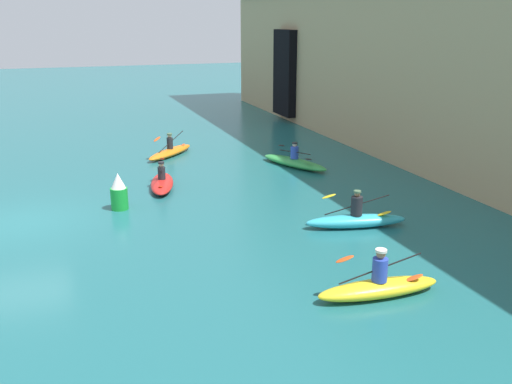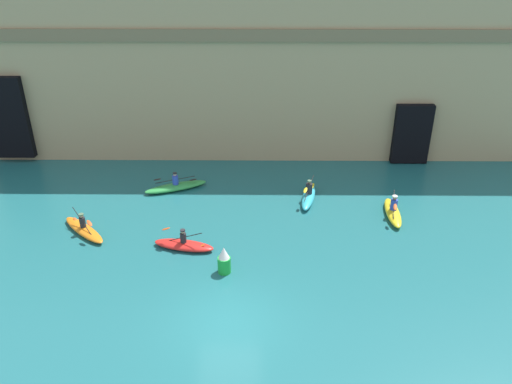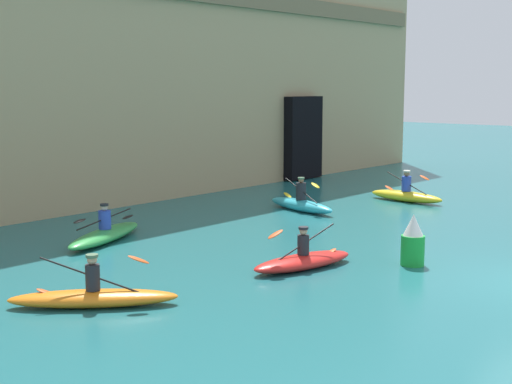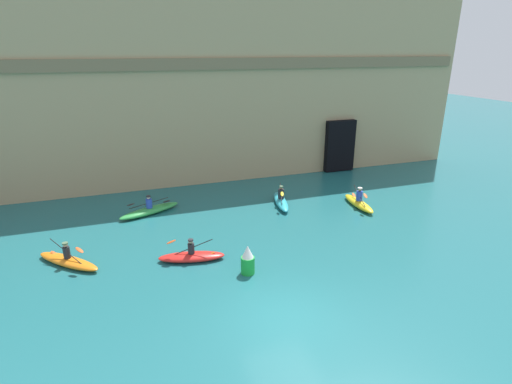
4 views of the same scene
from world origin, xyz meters
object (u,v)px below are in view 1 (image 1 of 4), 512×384
marker_buoy (119,193)px  kayak_cyan (356,219)px  kayak_yellow (379,286)px  kayak_green (294,162)px  kayak_red (162,183)px  kayak_orange (170,151)px

marker_buoy → kayak_cyan: bearing=57.7°
kayak_yellow → kayak_green: size_ratio=0.85×
marker_buoy → kayak_yellow: bearing=30.2°
kayak_cyan → marker_buoy: bearing=159.6°
kayak_cyan → kayak_green: bearing=93.1°
kayak_red → kayak_green: bearing=-65.5°
kayak_yellow → kayak_orange: bearing=-80.5°
kayak_yellow → kayak_cyan: bearing=-109.5°
kayak_cyan → kayak_red: size_ratio=1.08×
kayak_red → kayak_yellow: bearing=-151.0°
kayak_yellow → marker_buoy: size_ratio=2.43×
kayak_orange → kayak_yellow: kayak_yellow is taller
kayak_yellow → kayak_red: size_ratio=1.03×
kayak_orange → kayak_red: kayak_orange is taller
kayak_green → marker_buoy: 8.44m
kayak_orange → marker_buoy: 7.73m
marker_buoy → kayak_green: bearing=112.8°
kayak_red → marker_buoy: marker_buoy is taller
kayak_green → kayak_red: 6.11m
kayak_red → marker_buoy: bearing=150.4°
kayak_yellow → kayak_cyan: size_ratio=0.95×
kayak_yellow → kayak_red: 10.83m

